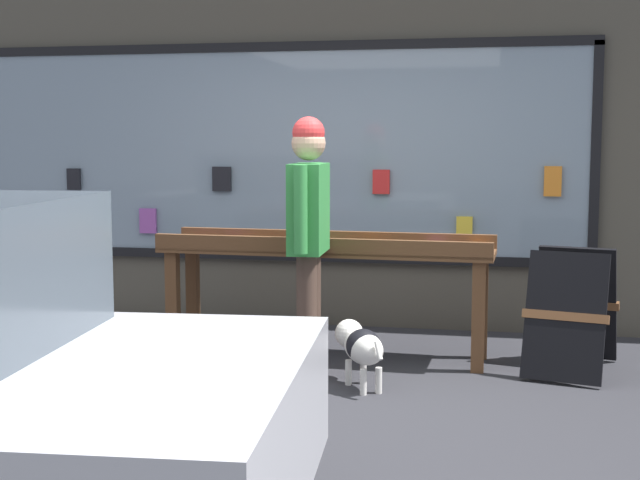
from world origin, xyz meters
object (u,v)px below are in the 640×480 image
at_px(sandwich_board_sign, 572,310).
at_px(person_browsing, 309,223).
at_px(small_dog, 361,345).
at_px(display_table_main, 326,259).

bearing_deg(sandwich_board_sign, person_browsing, -151.97).
bearing_deg(sandwich_board_sign, small_dog, -139.57).
relative_size(display_table_main, person_browsing, 1.41).
bearing_deg(person_browsing, small_dog, -123.20).
bearing_deg(person_browsing, sandwich_board_sign, -77.83).
distance_m(person_browsing, small_dog, 0.91).
bearing_deg(person_browsing, display_table_main, -3.09).
height_order(person_browsing, small_dog, person_browsing).
bearing_deg(display_table_main, small_dog, -63.96).
relative_size(small_dog, sandwich_board_sign, 0.60).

